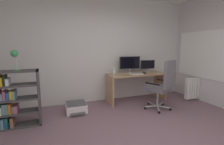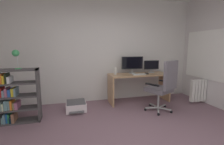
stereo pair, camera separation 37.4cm
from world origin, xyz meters
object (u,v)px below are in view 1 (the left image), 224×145
object	(u,v)px
desk	(136,80)
keyboard	(137,74)
monitor_secondary	(148,65)
desktop_speaker	(114,71)
printer	(76,107)
monitor_main	(130,63)
desk_lamp	(15,55)
bookshelf	(14,100)
computer_mouse	(144,73)
radiator	(196,88)
office_chair	(163,84)

from	to	relation	value
desk	keyboard	xyz separation A→B (m)	(-0.06, -0.12, 0.20)
monitor_secondary	desktop_speaker	distance (m)	1.06
desk	printer	world-z (taller)	desk
monitor_secondary	printer	distance (m)	2.28
monitor_main	desk_lamp	world-z (taller)	desk_lamp
desk	desktop_speaker	bearing A→B (deg)	173.30
bookshelf	printer	world-z (taller)	bookshelf
monitor_main	computer_mouse	bearing A→B (deg)	-34.17
desktop_speaker	desk_lamp	distance (m)	2.23
printer	radiator	distance (m)	3.25
computer_mouse	office_chair	world-z (taller)	office_chair
radiator	desk	bearing A→B (deg)	160.86
desktop_speaker	computer_mouse	bearing A→B (deg)	-12.01
desk	desktop_speaker	world-z (taller)	desktop_speaker
keyboard	office_chair	size ratio (longest dim) A/B	0.29
monitor_secondary	computer_mouse	bearing A→B (deg)	-137.82
office_chair	bookshelf	size ratio (longest dim) A/B	1.12
bookshelf	monitor_secondary	bearing A→B (deg)	11.36
keyboard	printer	xyz separation A→B (m)	(-1.61, -0.09, -0.66)
keyboard	monitor_main	bearing A→B (deg)	109.86
computer_mouse	monitor_main	bearing A→B (deg)	150.07
keyboard	computer_mouse	xyz separation A→B (m)	(0.23, 0.03, 0.01)
printer	radiator	xyz separation A→B (m)	(3.23, -0.33, 0.24)
office_chair	bookshelf	xyz separation A→B (m)	(-3.03, 0.28, -0.13)
desktop_speaker	office_chair	size ratio (longest dim) A/B	0.14
monitor_main	desk_lamp	size ratio (longest dim) A/B	1.65
desktop_speaker	desk_lamp	world-z (taller)	desk_lamp
computer_mouse	bookshelf	xyz separation A→B (m)	(-2.98, -0.43, -0.27)
keyboard	computer_mouse	distance (m)	0.24
monitor_secondary	radiator	xyz separation A→B (m)	(1.14, -0.66, -0.61)
computer_mouse	desktop_speaker	bearing A→B (deg)	172.24
monitor_main	office_chair	bearing A→B (deg)	-68.29
desk	monitor_secondary	world-z (taller)	monitor_secondary
desk_lamp	bookshelf	bearing A→B (deg)	-179.52
monitor_main	monitor_secondary	xyz separation A→B (m)	(0.57, 0.00, -0.08)
monitor_main	radiator	world-z (taller)	monitor_main
printer	desk_lamp	bearing A→B (deg)	-163.85
desk_lamp	computer_mouse	bearing A→B (deg)	8.36
computer_mouse	desktop_speaker	size ratio (longest dim) A/B	0.59
desk	desktop_speaker	xyz separation A→B (m)	(-0.63, 0.07, 0.28)
desk_lamp	radiator	xyz separation A→B (m)	(4.29, -0.02, -0.98)
desk_lamp	keyboard	bearing A→B (deg)	8.53
monitor_secondary	computer_mouse	world-z (taller)	monitor_secondary
keyboard	computer_mouse	size ratio (longest dim) A/B	3.40
bookshelf	desk_lamp	bearing A→B (deg)	0.48
desk	desk_lamp	bearing A→B (deg)	-169.10
office_chair	desk_lamp	xyz separation A→B (m)	(-2.95, 0.29, 0.69)
desktop_speaker	bookshelf	xyz separation A→B (m)	(-2.17, -0.60, -0.34)
monitor_secondary	radiator	size ratio (longest dim) A/B	0.61
office_chair	radiator	world-z (taller)	office_chair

